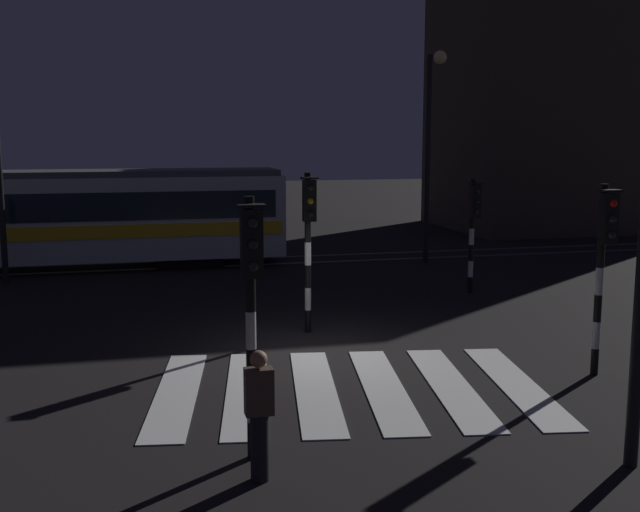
# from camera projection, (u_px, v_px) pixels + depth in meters

# --- Properties ---
(ground_plane) EXTENTS (120.00, 120.00, 0.00)m
(ground_plane) POSITION_uv_depth(u_px,v_px,m) (318.00, 353.00, 15.52)
(ground_plane) COLOR black
(rail_near) EXTENTS (80.00, 0.12, 0.03)m
(rail_near) POSITION_uv_depth(u_px,v_px,m) (243.00, 265.00, 25.94)
(rail_near) COLOR #59595E
(rail_near) RESTS_ON ground
(rail_far) EXTENTS (80.00, 0.12, 0.03)m
(rail_far) POSITION_uv_depth(u_px,v_px,m) (238.00, 259.00, 27.32)
(rail_far) COLOR #59595E
(rail_far) RESTS_ON ground
(crosswalk_zebra) EXTENTS (7.29, 5.50, 0.02)m
(crosswalk_zebra) POSITION_uv_depth(u_px,v_px,m) (350.00, 388.00, 13.28)
(crosswalk_zebra) COLOR silver
(crosswalk_zebra) RESTS_ON ground
(traffic_light_kerb_mid_left) EXTENTS (0.36, 0.42, 3.58)m
(traffic_light_kerb_mid_left) POSITION_uv_depth(u_px,v_px,m) (251.00, 289.00, 10.01)
(traffic_light_kerb_mid_left) COLOR black
(traffic_light_kerb_mid_left) RESTS_ON ground
(traffic_light_corner_near_right) EXTENTS (0.36, 0.42, 3.52)m
(traffic_light_corner_near_right) POSITION_uv_depth(u_px,v_px,m) (604.00, 251.00, 13.63)
(traffic_light_corner_near_right) COLOR black
(traffic_light_corner_near_right) RESTS_ON ground
(traffic_light_corner_far_right) EXTENTS (0.36, 0.42, 3.18)m
(traffic_light_corner_far_right) POSITION_uv_depth(u_px,v_px,m) (474.00, 219.00, 21.05)
(traffic_light_corner_far_right) COLOR black
(traffic_light_corner_far_right) RESTS_ON ground
(traffic_light_median_centre) EXTENTS (0.36, 0.42, 3.57)m
(traffic_light_median_centre) POSITION_uv_depth(u_px,v_px,m) (309.00, 228.00, 16.69)
(traffic_light_median_centre) COLOR black
(traffic_light_median_centre) RESTS_ON ground
(street_lamp_trackside_right) EXTENTS (0.44, 1.21, 7.11)m
(street_lamp_trackside_right) POSITION_uv_depth(u_px,v_px,m) (431.00, 132.00, 25.74)
(street_lamp_trackside_right) COLOR black
(street_lamp_trackside_right) RESTS_ON ground
(tram) EXTENTS (14.37, 2.58, 4.15)m
(tram) POSITION_uv_depth(u_px,v_px,m) (66.00, 217.00, 25.02)
(tram) COLOR silver
(tram) RESTS_ON ground
(pedestrian_waiting_at_kerb) EXTENTS (0.36, 0.24, 1.71)m
(pedestrian_waiting_at_kerb) POSITION_uv_depth(u_px,v_px,m) (259.00, 415.00, 9.63)
(pedestrian_waiting_at_kerb) COLOR black
(pedestrian_waiting_at_kerb) RESTS_ON ground
(building_backdrop) EXTENTS (10.65, 8.00, 12.64)m
(building_backdrop) POSITION_uv_depth(u_px,v_px,m) (559.00, 94.00, 36.27)
(building_backdrop) COLOR #42382D
(building_backdrop) RESTS_ON ground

